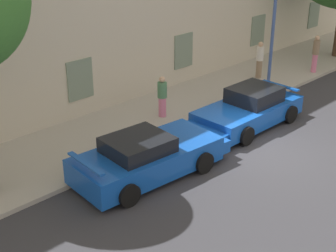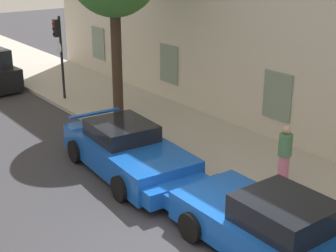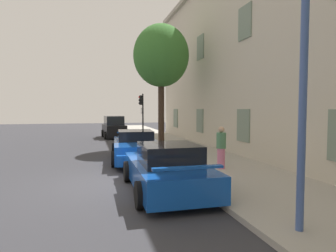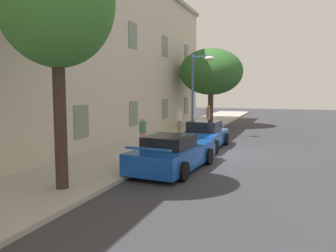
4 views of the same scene
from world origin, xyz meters
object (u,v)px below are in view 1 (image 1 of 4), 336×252
Objects in this scene: pedestrian_bystander at (162,96)px; street_lamp at (285,7)px; sportscar_red_lead at (151,156)px; pedestrian_strolling at (260,59)px; sportscar_yellow_flank at (246,111)px; pedestrian_admiring at (316,53)px.

street_lamp is at bearing -14.95° from pedestrian_bystander.
sportscar_red_lead is 3.00× the size of pedestrian_strolling.
sportscar_red_lead is at bearing -171.65° from street_lamp.
sportscar_yellow_flank is (4.83, 0.13, 0.00)m from sportscar_red_lead.
sportscar_yellow_flank is 3.01× the size of pedestrian_bystander.
street_lamp is at bearing 8.35° from sportscar_red_lead.
pedestrian_strolling is 6.34m from pedestrian_bystander.
pedestrian_strolling is at bearing 61.24° from street_lamp.
pedestrian_admiring is at bearing 7.02° from sportscar_red_lead.
pedestrian_bystander reaches higher than sportscar_red_lead.
sportscar_yellow_flank is 2.67× the size of pedestrian_admiring.
pedestrian_bystander reaches higher than sportscar_yellow_flank.
street_lamp is (3.73, 1.13, 3.11)m from sportscar_yellow_flank.
pedestrian_admiring is at bearing 3.64° from street_lamp.
pedestrian_strolling is (9.43, 2.84, 0.41)m from sportscar_red_lead.
sportscar_yellow_flank is at bearing -163.13° from street_lamp.
pedestrian_admiring is 1.13× the size of pedestrian_bystander.
street_lamp reaches higher than pedestrian_bystander.
pedestrian_strolling is (0.87, 1.59, -2.70)m from street_lamp.
sportscar_red_lead is 2.86× the size of pedestrian_admiring.
pedestrian_admiring reaches higher than pedestrian_bystander.
sportscar_red_lead is at bearing -163.22° from pedestrian_strolling.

